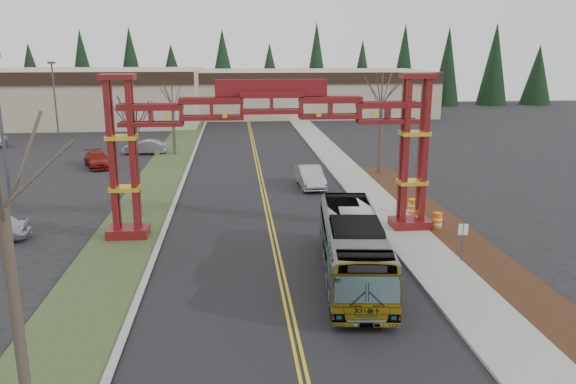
{
  "coord_description": "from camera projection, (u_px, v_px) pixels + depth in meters",
  "views": [
    {
      "loc": [
        -1.98,
        -12.3,
        10.06
      ],
      "look_at": [
        0.43,
        13.14,
        3.62
      ],
      "focal_mm": 35.0,
      "sensor_mm": 36.0,
      "label": 1
    }
  ],
  "objects": [
    {
      "name": "road",
      "position": [
        265.0,
        201.0,
        38.65
      ],
      "size": [
        12.0,
        110.0,
        0.02
      ],
      "primitive_type": "cube",
      "color": "black",
      "rests_on": "ground"
    },
    {
      "name": "lane_line_left",
      "position": [
        264.0,
        201.0,
        38.63
      ],
      "size": [
        0.12,
        100.0,
        0.01
      ],
      "primitive_type": "cube",
      "color": "gold",
      "rests_on": "road"
    },
    {
      "name": "lane_line_right",
      "position": [
        267.0,
        201.0,
        38.66
      ],
      "size": [
        0.12,
        100.0,
        0.01
      ],
      "primitive_type": "cube",
      "color": "gold",
      "rests_on": "road"
    },
    {
      "name": "curb_right",
      "position": [
        353.0,
        198.0,
        39.2
      ],
      "size": [
        0.3,
        110.0,
        0.15
      ],
      "primitive_type": "cube",
      "color": "#989893",
      "rests_on": "ground"
    },
    {
      "name": "sidewalk_right",
      "position": [
        374.0,
        197.0,
        39.33
      ],
      "size": [
        2.6,
        110.0,
        0.14
      ],
      "primitive_type": "cube",
      "color": "gray",
      "rests_on": "ground"
    },
    {
      "name": "landscape_strip",
      "position": [
        512.0,
        281.0,
        25.09
      ],
      "size": [
        2.6,
        50.0,
        0.12
      ],
      "primitive_type": "cube",
      "color": "#321A10",
      "rests_on": "ground"
    },
    {
      "name": "grass_median",
      "position": [
        147.0,
        204.0,
        37.91
      ],
      "size": [
        4.0,
        110.0,
        0.08
      ],
      "primitive_type": "cube",
      "color": "#374723",
      "rests_on": "ground"
    },
    {
      "name": "curb_left",
      "position": [
        175.0,
        202.0,
        38.07
      ],
      "size": [
        0.3,
        110.0,
        0.15
      ],
      "primitive_type": "cube",
      "color": "#989893",
      "rests_on": "ground"
    },
    {
      "name": "gateway_arch",
      "position": [
        272.0,
        128.0,
        30.43
      ],
      "size": [
        18.2,
        1.6,
        8.9
      ],
      "color": "#5B0C13",
      "rests_on": "ground"
    },
    {
      "name": "retail_building_west",
      "position": [
        38.0,
        96.0,
        80.31
      ],
      "size": [
        46.0,
        22.3,
        7.5
      ],
      "color": "#BCB090",
      "rests_on": "ground"
    },
    {
      "name": "retail_building_east",
      "position": [
        308.0,
        92.0,
        91.76
      ],
      "size": [
        38.0,
        20.3,
        7.0
      ],
      "color": "#BCB090",
      "rests_on": "ground"
    },
    {
      "name": "conifer_treeline",
      "position": [
        246.0,
        71.0,
        101.77
      ],
      "size": [
        116.1,
        5.6,
        13.0
      ],
      "color": "black",
      "rests_on": "ground"
    },
    {
      "name": "transit_bus",
      "position": [
        353.0,
        248.0,
        25.19
      ],
      "size": [
        3.64,
        10.86,
        2.97
      ],
      "primitive_type": "imported",
      "rotation": [
        0.0,
        0.0,
        -0.11
      ],
      "color": "#A7A9AF",
      "rests_on": "ground"
    },
    {
      "name": "silver_sedan",
      "position": [
        310.0,
        177.0,
        42.43
      ],
      "size": [
        1.91,
        4.91,
        1.59
      ],
      "primitive_type": "imported",
      "rotation": [
        0.0,
        0.0,
        0.05
      ],
      "color": "#A5A8AD",
      "rests_on": "ground"
    },
    {
      "name": "parked_car_mid_a",
      "position": [
        98.0,
        160.0,
        49.82
      ],
      "size": [
        3.49,
        5.03,
        1.35
      ],
      "primitive_type": "imported",
      "rotation": [
        0.0,
        0.0,
        0.38
      ],
      "color": "maroon",
      "rests_on": "ground"
    },
    {
      "name": "parked_car_far_a",
      "position": [
        145.0,
        147.0,
        56.17
      ],
      "size": [
        4.36,
        1.73,
        1.41
      ],
      "primitive_type": "imported",
      "rotation": [
        0.0,
        0.0,
        4.66
      ],
      "color": "#929799",
      "rests_on": "ground"
    },
    {
      "name": "bare_tree_median_near",
      "position": [
        3.0,
        210.0,
        14.45
      ],
      "size": [
        3.25,
        3.25,
        8.28
      ],
      "color": "#382D26",
      "rests_on": "ground"
    },
    {
      "name": "bare_tree_median_mid",
      "position": [
        134.0,
        131.0,
        33.66
      ],
      "size": [
        3.02,
        3.02,
        7.41
      ],
      "color": "#382D26",
      "rests_on": "ground"
    },
    {
      "name": "bare_tree_median_far",
      "position": [
        173.0,
        106.0,
        54.75
      ],
      "size": [
        2.98,
        2.98,
        6.85
      ],
      "color": "#382D26",
      "rests_on": "ground"
    },
    {
      "name": "bare_tree_right_far",
      "position": [
        382.0,
        100.0,
        45.75
      ],
      "size": [
        3.37,
        3.37,
        8.41
      ],
      "color": "#382D26",
      "rests_on": "ground"
    },
    {
      "name": "light_pole_near",
      "position": [
        0.0,
        118.0,
        36.97
      ],
      "size": [
        0.86,
        0.43,
        9.92
      ],
      "color": "#3F3F44",
      "rests_on": "ground"
    },
    {
      "name": "light_pole_far",
      "position": [
        55.0,
        95.0,
        64.33
      ],
      "size": [
        0.77,
        0.39,
        8.88
      ],
      "color": "#3F3F44",
      "rests_on": "ground"
    },
    {
      "name": "street_sign",
      "position": [
        463.0,
        235.0,
        26.97
      ],
      "size": [
        0.46,
        0.1,
        2.02
      ],
      "color": "#3F3F44",
      "rests_on": "ground"
    },
    {
      "name": "barrel_south",
      "position": [
        437.0,
        221.0,
        32.39
      ],
      "size": [
        0.55,
        0.55,
        1.02
      ],
      "color": "orange",
      "rests_on": "ground"
    },
    {
      "name": "barrel_mid",
      "position": [
        420.0,
        218.0,
        32.87
      ],
      "size": [
        0.58,
        0.58,
        1.08
      ],
      "color": "orange",
      "rests_on": "ground"
    },
    {
      "name": "barrel_north",
      "position": [
        412.0,
        207.0,
        35.21
      ],
      "size": [
        0.57,
        0.57,
        1.05
      ],
      "color": "orange",
      "rests_on": "ground"
    }
  ]
}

